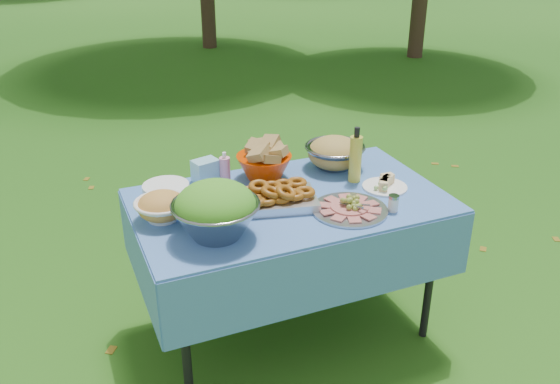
# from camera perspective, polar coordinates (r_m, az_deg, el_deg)

# --- Properties ---
(ground) EXTENTS (80.00, 80.00, 0.00)m
(ground) POSITION_cam_1_polar(r_m,az_deg,el_deg) (3.21, 0.87, -12.94)
(ground) COLOR #103E0B
(ground) RESTS_ON ground
(picnic_table) EXTENTS (1.46, 0.86, 0.76)m
(picnic_table) POSITION_cam_1_polar(r_m,az_deg,el_deg) (2.99, 0.92, -7.25)
(picnic_table) COLOR #84B0FF
(picnic_table) RESTS_ON ground
(salad_bowl) EXTENTS (0.45, 0.45, 0.24)m
(salad_bowl) POSITION_cam_1_polar(r_m,az_deg,el_deg) (2.46, -6.21, -1.73)
(salad_bowl) COLOR gray
(salad_bowl) RESTS_ON picnic_table
(pasta_bowl_white) EXTENTS (0.31, 0.31, 0.13)m
(pasta_bowl_white) POSITION_cam_1_polar(r_m,az_deg,el_deg) (2.64, -11.30, -1.34)
(pasta_bowl_white) COLOR white
(pasta_bowl_white) RESTS_ON picnic_table
(plate_stack) EXTENTS (0.27, 0.27, 0.05)m
(plate_stack) POSITION_cam_1_polar(r_m,az_deg,el_deg) (2.89, -10.91, 0.23)
(plate_stack) COLOR white
(plate_stack) RESTS_ON picnic_table
(wipes_box) EXTENTS (0.14, 0.12, 0.11)m
(wipes_box) POSITION_cam_1_polar(r_m,az_deg,el_deg) (2.99, -7.18, 2.07)
(wipes_box) COLOR #8BCCE5
(wipes_box) RESTS_ON picnic_table
(sanitizer_bottle) EXTENTS (0.06, 0.06, 0.15)m
(sanitizer_bottle) POSITION_cam_1_polar(r_m,az_deg,el_deg) (2.97, -5.33, 2.45)
(sanitizer_bottle) COLOR pink
(sanitizer_bottle) RESTS_ON picnic_table
(bread_bowl) EXTENTS (0.36, 0.36, 0.19)m
(bread_bowl) POSITION_cam_1_polar(r_m,az_deg,el_deg) (2.99, -1.54, 3.04)
(bread_bowl) COLOR #D23300
(bread_bowl) RESTS_ON picnic_table
(pasta_bowl_steel) EXTENTS (0.33, 0.33, 0.17)m
(pasta_bowl_steel) POSITION_cam_1_polar(r_m,az_deg,el_deg) (3.13, 5.30, 3.83)
(pasta_bowl_steel) COLOR gray
(pasta_bowl_steel) RESTS_ON picnic_table
(fried_tray) EXTENTS (0.42, 0.34, 0.09)m
(fried_tray) POSITION_cam_1_polar(r_m,az_deg,el_deg) (2.73, -0.36, -0.38)
(fried_tray) COLOR silver
(fried_tray) RESTS_ON picnic_table
(charcuterie_platter) EXTENTS (0.37, 0.37, 0.08)m
(charcuterie_platter) POSITION_cam_1_polar(r_m,az_deg,el_deg) (2.70, 6.74, -1.07)
(charcuterie_platter) COLOR #A4A5AB
(charcuterie_platter) RESTS_ON picnic_table
(oil_bottle) EXTENTS (0.08, 0.08, 0.28)m
(oil_bottle) POSITION_cam_1_polar(r_m,az_deg,el_deg) (2.96, 7.29, 3.60)
(oil_bottle) COLOR gold
(oil_bottle) RESTS_ON picnic_table
(cheese_plate) EXTENTS (0.23, 0.23, 0.06)m
(cheese_plate) POSITION_cam_1_polar(r_m,az_deg,el_deg) (2.95, 10.08, 0.93)
(cheese_plate) COLOR white
(cheese_plate) RESTS_ON picnic_table
(shaker) EXTENTS (0.06, 0.06, 0.08)m
(shaker) POSITION_cam_1_polar(r_m,az_deg,el_deg) (2.73, 10.86, -1.06)
(shaker) COLOR silver
(shaker) RESTS_ON picnic_table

